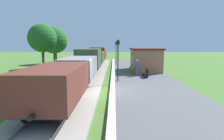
{
  "coord_description": "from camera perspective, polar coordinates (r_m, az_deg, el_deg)",
  "views": [
    {
      "loc": [
        0.5,
        -13.32,
        3.44
      ],
      "look_at": [
        0.36,
        0.43,
        1.64
      ],
      "focal_mm": 30.94,
      "sensor_mm": 36.0,
      "label": 1
    }
  ],
  "objects": [
    {
      "name": "tree_field_left",
      "position": [
        30.22,
        -16.84,
        8.39
      ],
      "size": [
        3.95,
        3.95,
        6.08
      ],
      "color": "#4C3823",
      "rests_on": "ground"
    },
    {
      "name": "track_ballast",
      "position": [
        14.05,
        -11.44,
        -6.63
      ],
      "size": [
        3.8,
        60.0,
        0.12
      ],
      "primitive_type": "cube",
      "color": "#9E9389",
      "rests_on": "ground"
    },
    {
      "name": "freight_train",
      "position": [
        26.4,
        -5.75,
        3.22
      ],
      "size": [
        2.5,
        39.2,
        2.72
      ],
      "color": "brown",
      "rests_on": "rail_near"
    },
    {
      "name": "person_waiting",
      "position": [
        19.98,
        7.43,
        0.9
      ],
      "size": [
        0.3,
        0.41,
        1.71
      ],
      "rotation": [
        0.0,
        0.0,
        2.98
      ],
      "color": "#474C66",
      "rests_on": "platform_slab"
    },
    {
      "name": "tree_field_distant",
      "position": [
        36.79,
        -16.32,
        8.16
      ],
      "size": [
        4.29,
        4.29,
        6.23
      ],
      "color": "#4C3823",
      "rests_on": "ground"
    },
    {
      "name": "lamp_post_near",
      "position": [
        16.88,
        1.78,
        5.28
      ],
      "size": [
        0.28,
        0.28,
        3.7
      ],
      "color": "#193823",
      "rests_on": "platform_slab"
    },
    {
      "name": "rail_near",
      "position": [
        13.89,
        -8.53,
        -6.17
      ],
      "size": [
        0.07,
        60.0,
        0.14
      ],
      "primitive_type": "cube",
      "color": "slate",
      "rests_on": "track_ballast"
    },
    {
      "name": "tree_trackside_far",
      "position": [
        23.15,
        -19.91,
        8.82
      ],
      "size": [
        3.17,
        3.17,
        5.77
      ],
      "color": "#4C3823",
      "rests_on": "ground"
    },
    {
      "name": "bench_near_hut",
      "position": [
        19.43,
        10.02,
        -0.71
      ],
      "size": [
        0.42,
        1.5,
        0.91
      ],
      "color": "#422819",
      "rests_on": "platform_slab"
    },
    {
      "name": "platform_slab",
      "position": [
        13.99,
        11.75,
        -6.42
      ],
      "size": [
        6.0,
        60.0,
        0.25
      ],
      "primitive_type": "cube",
      "color": "#565659",
      "rests_on": "ground"
    },
    {
      "name": "ground_plane",
      "position": [
        13.77,
        -1.54,
        -7.02
      ],
      "size": [
        160.0,
        160.0,
        0.0
      ],
      "primitive_type": "plane",
      "color": "#47702D"
    },
    {
      "name": "platform_edge_stripe",
      "position": [
        13.7,
        0.14,
        -6.0
      ],
      "size": [
        0.36,
        60.0,
        0.01
      ],
      "primitive_type": "cube",
      "color": "silver",
      "rests_on": "platform_slab"
    },
    {
      "name": "station_hut",
      "position": [
        24.36,
        9.79,
        3.14
      ],
      "size": [
        3.5,
        5.8,
        2.78
      ],
      "color": "#9E6B4C",
      "rests_on": "platform_slab"
    },
    {
      "name": "lamp_post_far",
      "position": [
        30.67,
        1.24,
        6.26
      ],
      "size": [
        0.28,
        0.28,
        3.7
      ],
      "color": "#193823",
      "rests_on": "platform_slab"
    },
    {
      "name": "potted_planter",
      "position": [
        21.08,
        5.72,
        0.01
      ],
      "size": [
        0.64,
        0.64,
        0.92
      ],
      "color": "brown",
      "rests_on": "platform_slab"
    },
    {
      "name": "rail_far",
      "position": [
        14.18,
        -14.31,
        -6.04
      ],
      "size": [
        0.07,
        60.0,
        0.14
      ],
      "primitive_type": "cube",
      "color": "slate",
      "rests_on": "track_ballast"
    }
  ]
}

